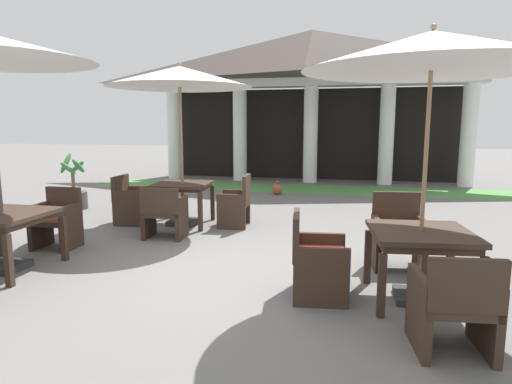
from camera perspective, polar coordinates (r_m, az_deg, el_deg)
ground_plane at (r=5.22m, az=-2.36°, el=-10.83°), size 60.00×60.00×0.00m
background_pavilion at (r=13.57m, az=7.40°, el=16.02°), size 10.11×2.98×4.52m
lawn_strip at (r=12.06m, az=6.40°, el=0.45°), size 11.91×1.69×0.01m
patio_table_near_foreground at (r=7.71m, az=-9.67°, el=0.46°), size 1.01×1.01×0.74m
patio_umbrella_near_foreground at (r=7.67m, az=-10.05°, el=14.55°), size 2.48×2.48×2.80m
patio_chair_near_foreground_south at (r=6.86m, az=-12.02°, el=-2.78°), size 0.65×0.56×0.82m
patio_chair_near_foreground_west at (r=8.09m, az=-16.13°, el=-1.15°), size 0.57×0.67×0.86m
patio_chair_near_foreground_east at (r=7.52m, az=-2.62°, el=-1.53°), size 0.54×0.60×0.91m
patio_table_mid_left at (r=4.61m, az=20.90°, el=-5.91°), size 1.05×1.05×0.73m
patio_umbrella_mid_left at (r=4.52m, az=22.20°, el=16.64°), size 2.43×2.43×2.68m
patio_chair_mid_left_north at (r=5.62m, az=18.19°, el=-5.32°), size 0.65×0.56×0.92m
patio_chair_mid_left_west at (r=4.52m, az=7.95°, el=-8.73°), size 0.62×0.69×0.87m
patio_chair_mid_left_south at (r=3.75m, az=24.65°, el=-13.40°), size 0.62×0.63×0.83m
patio_table_mid_right at (r=6.04m, az=-30.49°, el=-3.20°), size 1.04×1.04×0.71m
patio_chair_mid_right_north at (r=6.83m, az=-24.76°, el=-3.41°), size 0.57×0.50×0.86m
potted_palm_left_edge at (r=9.85m, az=-22.85°, el=-0.40°), size 0.53×0.53×1.19m
terracotta_urn at (r=10.97m, az=2.81°, el=0.42°), size 0.26×0.26×0.37m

